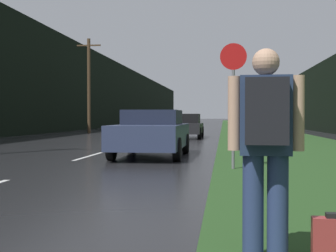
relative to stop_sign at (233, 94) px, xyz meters
name	(u,v)px	position (x,y,z in m)	size (l,w,h in m)	color
grass_verge	(255,131)	(2.54, 30.85, -1.73)	(6.00, 240.00, 0.02)	#26471E
lane_stripe_c	(89,156)	(-4.37, 3.18, -1.73)	(0.12, 3.00, 0.01)	silver
lane_stripe_d	(133,143)	(-4.37, 10.18, -1.73)	(0.12, 3.00, 0.01)	silver
treeline_far_side	(99,92)	(-14.28, 40.85, 2.25)	(2.00, 140.00, 7.98)	black
treeline_near_side	(306,102)	(8.54, 40.85, 1.09)	(2.00, 140.00, 5.65)	black
utility_pole_far	(89,84)	(-10.19, 22.94, 1.90)	(1.80, 0.24, 7.03)	#4C3823
stop_sign	(233,94)	(0.00, 0.00, 0.00)	(0.61, 0.07, 2.92)	slate
hitchhiker_with_backpack	(266,141)	(0.12, -7.01, -0.71)	(0.62, 0.43, 1.78)	navy
suitcase	(334,240)	(0.70, -6.87, -1.54)	(0.36, 0.15, 0.42)	#9E3333
car_passing_near	(152,133)	(-2.41, 3.35, -1.00)	(2.05, 4.63, 1.43)	#2D3856
car_passing_far	(186,126)	(-2.41, 16.10, -1.04)	(1.97, 4.68, 1.40)	black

